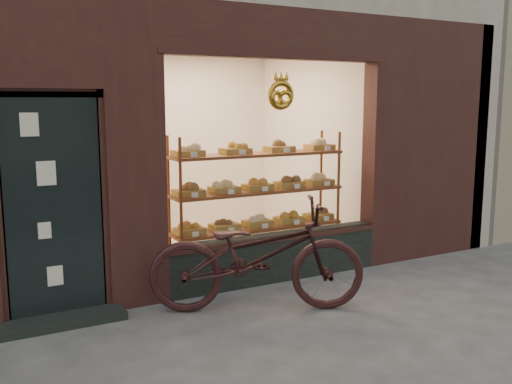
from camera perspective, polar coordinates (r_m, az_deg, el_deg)
ground at (r=4.94m, az=10.22°, el=-16.07°), size 90.00×90.00×0.00m
display_shelf at (r=6.96m, az=0.17°, el=-1.05°), size 2.20×0.45×1.70m
bicycle at (r=5.71m, az=0.10°, el=-6.40°), size 2.26×1.58×1.13m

